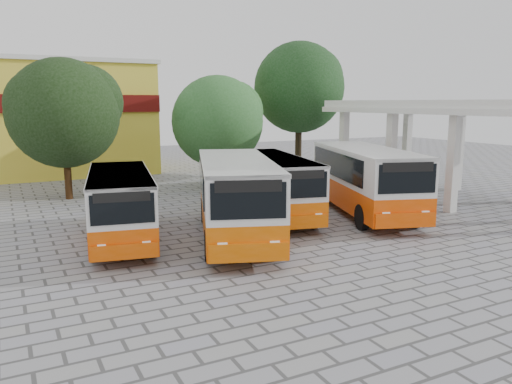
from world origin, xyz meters
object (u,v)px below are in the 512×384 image
bus_centre_left (236,193)px  bus_centre_right (274,182)px  bus_far_right (365,176)px  bus_far_left (121,201)px

bus_centre_left → bus_centre_right: (3.12, 2.63, -0.17)m
bus_centre_right → bus_far_right: size_ratio=0.88×
bus_centre_left → bus_far_left: bearing=176.7°
bus_far_left → bus_centre_right: bus_centre_right is taller
bus_centre_right → bus_far_right: 4.40m
bus_centre_left → bus_far_right: 7.33m
bus_centre_left → bus_centre_right: size_ratio=1.12×
bus_far_right → bus_centre_left: bearing=-153.2°
bus_centre_right → bus_far_right: (4.12, -1.52, 0.19)m
bus_centre_left → bus_far_right: bearing=28.3°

